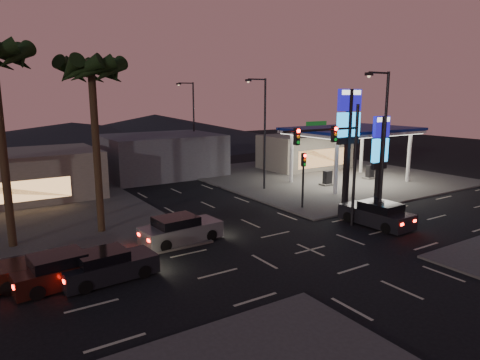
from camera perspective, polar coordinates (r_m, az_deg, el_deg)
ground at (r=24.68m, az=9.35°, el=-9.18°), size 140.00×140.00×0.00m
corner_lot_ne at (r=46.55m, az=10.76°, el=0.53°), size 24.00×24.00×0.12m
gas_station at (r=43.12m, az=14.68°, el=6.26°), size 12.20×8.20×5.47m
convenience_store at (r=51.22m, az=8.61°, el=3.76°), size 10.00×6.00×4.00m
pylon_sign_tall at (r=33.13m, az=14.27°, el=7.17°), size 2.20×0.35×9.00m
pylon_sign_short at (r=34.51m, az=18.19°, el=4.20°), size 1.60×0.35×7.00m
traffic_signal_mast at (r=27.40m, az=12.75°, el=4.00°), size 6.10×0.39×8.00m
pedestal_signal at (r=32.51m, az=8.46°, el=1.15°), size 0.32×0.39×4.30m
streetlight_near at (r=28.96m, az=18.42°, el=5.06°), size 2.14×0.25×10.00m
streetlight_mid at (r=38.41m, az=3.08°, el=6.99°), size 2.14×0.25×10.00m
streetlight_far at (r=50.39m, az=-6.40°, el=7.95°), size 2.14×0.25×10.00m
palm_a at (r=27.35m, az=-19.15°, el=12.48°), size 4.41×4.41×10.86m
building_far_mid at (r=46.93m, az=-10.45°, el=3.28°), size 12.00×9.00×4.40m
hill_right at (r=83.12m, az=-11.23°, el=6.85°), size 50.00×50.00×5.00m
hill_center at (r=78.85m, az=-21.43°, el=5.70°), size 60.00×60.00×4.00m
car_lane_a_front at (r=21.37m, az=-17.27°, el=-10.90°), size 4.59×2.16×1.46m
car_lane_a_mid at (r=21.53m, az=-22.45°, el=-11.01°), size 4.80×2.34×1.52m
car_lane_b_front at (r=25.62m, az=-8.01°, el=-6.62°), size 4.99×2.35×1.59m
suv_station at (r=29.96m, az=17.80°, el=-4.39°), size 2.27×4.96×1.63m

